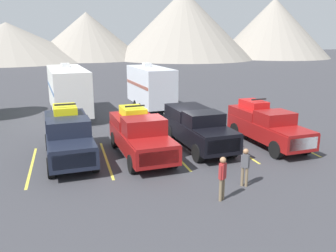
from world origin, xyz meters
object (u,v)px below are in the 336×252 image
Objects in this scene: pickup_truck_a at (68,135)px; camper_trailer_b at (151,86)px; camper_trailer_a at (68,89)px; pickup_truck_b at (140,134)px; pickup_truck_d at (266,125)px; pickup_truck_c at (198,127)px; person_a at (222,176)px; person_b at (245,165)px.

camper_trailer_b is at bearing 57.55° from pickup_truck_a.
camper_trailer_a is (0.17, 9.83, 0.86)m from pickup_truck_a.
pickup_truck_b is 7.15m from pickup_truck_d.
pickup_truck_a is at bearing -90.99° from camper_trailer_a.
camper_trailer_b reaches higher than pickup_truck_b.
pickup_truck_a reaches higher than pickup_truck_b.
camper_trailer_a is (-3.31, 10.32, 0.93)m from pickup_truck_b.
pickup_truck_c reaches higher than person_a.
pickup_truck_d is 0.66× the size of camper_trailer_a.
camper_trailer_b is (-3.97, 11.04, 0.85)m from pickup_truck_d.
pickup_truck_d is at bearing -3.11° from pickup_truck_a.
pickup_truck_a is 12.43m from camper_trailer_b.
camper_trailer_a is 16.65m from person_b.
camper_trailer_a reaches higher than person_b.
pickup_truck_c is at bearing -56.40° from camper_trailer_a.
person_b is at bearing 32.42° from person_a.
camper_trailer_b is (3.18, 10.96, 0.85)m from pickup_truck_b.
person_a is at bearing -72.09° from pickup_truck_b.
camper_trailer_b reaches higher than pickup_truck_c.
pickup_truck_b is 10.88m from camper_trailer_a.
camper_trailer_b is (-0.10, 10.54, 0.84)m from pickup_truck_c.
pickup_truck_a reaches higher than person_a.
pickup_truck_b is 3.53× the size of person_a.
person_b is (6.76, -5.41, -0.29)m from pickup_truck_a.
pickup_truck_d reaches higher than person_a.
pickup_truck_a is at bearing 171.97° from pickup_truck_b.
pickup_truck_c is 10.57m from camper_trailer_b.
pickup_truck_d is 3.46× the size of person_a.
camper_trailer_b is (6.48, 0.63, -0.08)m from camper_trailer_a.
camper_trailer_b is 16.85m from person_a.
pickup_truck_d is at bearing 47.37° from person_a.
pickup_truck_d reaches higher than pickup_truck_b.
camper_trailer_a reaches higher than pickup_truck_b.
person_b is (0.01, -5.33, -0.23)m from pickup_truck_c.
pickup_truck_a is at bearing 141.34° from person_b.
pickup_truck_d is at bearing 51.35° from person_b.
pickup_truck_a is 10.64m from pickup_truck_d.
person_b is at bearing -128.65° from pickup_truck_d.
pickup_truck_a is 3.51m from pickup_truck_b.
pickup_truck_c is 0.98× the size of pickup_truck_d.
pickup_truck_c is at bearing 7.21° from pickup_truck_b.
camper_trailer_a reaches higher than pickup_truck_c.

